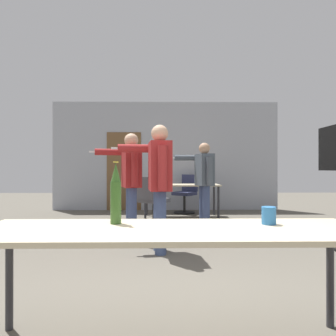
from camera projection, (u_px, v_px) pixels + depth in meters
name	position (u px, v px, depth m)	size (l,w,h in m)	color
back_wall	(165.00, 156.00, 7.94)	(5.95, 0.12, 2.85)	#A3A8B2
conference_table_near	(172.00, 239.00, 1.77)	(2.32, 0.67, 0.74)	#C6B793
conference_table_far	(181.00, 188.00, 6.71)	(1.70, 0.69, 0.74)	#C6B793
person_center_tall	(204.00, 176.00, 5.71)	(0.83, 0.67, 1.58)	#3D4C75
person_far_watching	(159.00, 176.00, 3.90)	(0.83, 0.70, 1.66)	#3D4C75
person_right_polo	(130.00, 175.00, 4.71)	(0.87, 0.63, 1.65)	#3D4C75
office_chair_far_right	(186.00, 195.00, 7.38)	(0.67, 0.68, 0.94)	black
office_chair_side_rolled	(151.00, 202.00, 5.75)	(0.68, 0.69, 0.94)	black
beer_bottle	(116.00, 194.00, 1.91)	(0.07, 0.07, 0.40)	#2D511E
drink_cup	(269.00, 216.00, 1.89)	(0.09, 0.09, 0.11)	#2866A3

